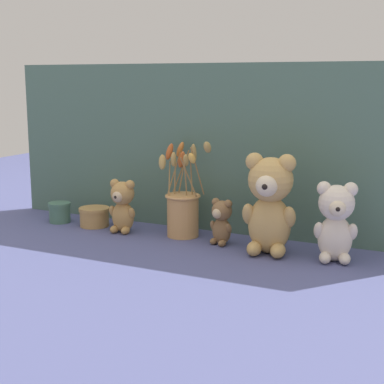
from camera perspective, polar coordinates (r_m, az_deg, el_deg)
ground_plane at (r=1.87m, az=-0.27°, el=-4.88°), size 4.00×4.00×0.00m
backdrop_wall at (r=1.96m, az=1.89°, el=4.22°), size 1.56×0.02×0.56m
teddy_bear_large at (r=1.73m, az=7.52°, el=-0.97°), size 0.16×0.15×0.30m
teddy_bear_medium at (r=1.70m, az=13.78°, el=-2.69°), size 0.13×0.12×0.23m
teddy_bear_small at (r=1.98m, az=-6.77°, el=-1.26°), size 0.10×0.09×0.18m
teddy_bear_tiny at (r=1.83m, az=2.87°, el=-2.79°), size 0.08×0.07×0.14m
flower_vase at (r=1.92m, az=-0.91°, el=-1.53°), size 0.19×0.15×0.32m
decorative_tin_tall at (r=2.09m, az=-9.44°, el=-2.38°), size 0.11×0.11×0.07m
decorative_tin_short at (r=2.17m, az=-12.71°, el=-1.93°), size 0.08×0.08×0.07m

